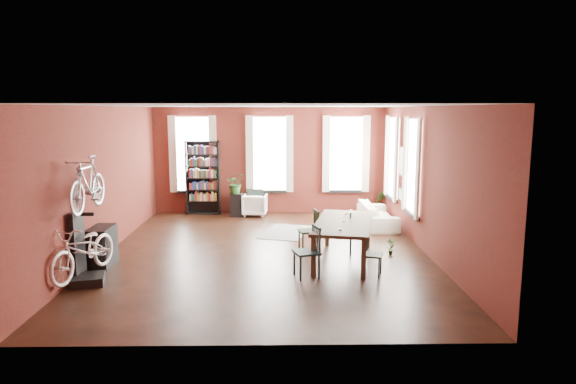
{
  "coord_description": "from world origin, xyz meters",
  "views": [
    {
      "loc": [
        0.3,
        -10.97,
        3.13
      ],
      "look_at": [
        0.49,
        0.6,
        1.26
      ],
      "focal_mm": 32.0,
      "sensor_mm": 36.0,
      "label": 1
    }
  ],
  "objects_px": {
    "dining_chair_d": "(359,233)",
    "console_table": "(102,246)",
    "dining_chair_c": "(372,255)",
    "dining_table": "(343,241)",
    "plant_stand": "(237,205)",
    "cream_sofa": "(378,211)",
    "white_armchair": "(255,204)",
    "bicycle_floor": "(82,225)",
    "dining_chair_a": "(307,252)",
    "dining_chair_b": "(308,231)",
    "bike_trainer": "(88,280)",
    "bookshelf": "(203,178)"
  },
  "relations": [
    {
      "from": "dining_chair_b",
      "to": "console_table",
      "type": "distance_m",
      "value": 4.35
    },
    {
      "from": "dining_chair_a",
      "to": "dining_chair_d",
      "type": "distance_m",
      "value": 1.96
    },
    {
      "from": "white_armchair",
      "to": "cream_sofa",
      "type": "bearing_deg",
      "value": 162.5
    },
    {
      "from": "dining_table",
      "to": "white_armchair",
      "type": "distance_m",
      "value": 5.09
    },
    {
      "from": "bookshelf",
      "to": "dining_table",
      "type": "bearing_deg",
      "value": -53.69
    },
    {
      "from": "bicycle_floor",
      "to": "plant_stand",
      "type": "bearing_deg",
      "value": 82.55
    },
    {
      "from": "bookshelf",
      "to": "dining_chair_a",
      "type": "bearing_deg",
      "value": -64.9
    },
    {
      "from": "white_armchair",
      "to": "console_table",
      "type": "height_order",
      "value": "console_table"
    },
    {
      "from": "dining_chair_d",
      "to": "white_armchair",
      "type": "height_order",
      "value": "dining_chair_d"
    },
    {
      "from": "dining_chair_d",
      "to": "console_table",
      "type": "bearing_deg",
      "value": 107.2
    },
    {
      "from": "dining_table",
      "to": "cream_sofa",
      "type": "bearing_deg",
      "value": 79.52
    },
    {
      "from": "dining_table",
      "to": "bookshelf",
      "type": "bearing_deg",
      "value": 138.18
    },
    {
      "from": "bookshelf",
      "to": "bike_trainer",
      "type": "relative_size",
      "value": 3.97
    },
    {
      "from": "cream_sofa",
      "to": "bicycle_floor",
      "type": "relative_size",
      "value": 1.12
    },
    {
      "from": "dining_chair_b",
      "to": "bike_trainer",
      "type": "bearing_deg",
      "value": -73.67
    },
    {
      "from": "bike_trainer",
      "to": "console_table",
      "type": "xyz_separation_m",
      "value": [
        -0.1,
        1.11,
        0.32
      ]
    },
    {
      "from": "dining_chair_b",
      "to": "cream_sofa",
      "type": "xyz_separation_m",
      "value": [
        2.01,
        2.44,
        -0.05
      ]
    },
    {
      "from": "cream_sofa",
      "to": "plant_stand",
      "type": "relative_size",
      "value": 3.07
    },
    {
      "from": "plant_stand",
      "to": "bike_trainer",
      "type": "bearing_deg",
      "value": -110.35
    },
    {
      "from": "dining_chair_c",
      "to": "dining_chair_d",
      "type": "bearing_deg",
      "value": 19.46
    },
    {
      "from": "dining_chair_c",
      "to": "bicycle_floor",
      "type": "distance_m",
      "value": 5.33
    },
    {
      "from": "dining_chair_a",
      "to": "cream_sofa",
      "type": "relative_size",
      "value": 0.47
    },
    {
      "from": "cream_sofa",
      "to": "bicycle_floor",
      "type": "height_order",
      "value": "bicycle_floor"
    },
    {
      "from": "dining_chair_d",
      "to": "console_table",
      "type": "xyz_separation_m",
      "value": [
        -5.3,
        -0.76,
        -0.07
      ]
    },
    {
      "from": "dining_table",
      "to": "dining_chair_b",
      "type": "relative_size",
      "value": 2.69
    },
    {
      "from": "dining_chair_a",
      "to": "plant_stand",
      "type": "bearing_deg",
      "value": -179.22
    },
    {
      "from": "dining_chair_a",
      "to": "plant_stand",
      "type": "relative_size",
      "value": 1.43
    },
    {
      "from": "dining_chair_c",
      "to": "plant_stand",
      "type": "xyz_separation_m",
      "value": [
        -3.03,
        5.5,
        -0.06
      ]
    },
    {
      "from": "dining_chair_a",
      "to": "dining_chair_b",
      "type": "bearing_deg",
      "value": 158.89
    },
    {
      "from": "console_table",
      "to": "bicycle_floor",
      "type": "height_order",
      "value": "bicycle_floor"
    },
    {
      "from": "white_armchair",
      "to": "plant_stand",
      "type": "xyz_separation_m",
      "value": [
        -0.53,
        -0.1,
        -0.01
      ]
    },
    {
      "from": "dining_chair_d",
      "to": "console_table",
      "type": "height_order",
      "value": "dining_chair_d"
    },
    {
      "from": "dining_chair_d",
      "to": "cream_sofa",
      "type": "bearing_deg",
      "value": -9.77
    },
    {
      "from": "bookshelf",
      "to": "white_armchair",
      "type": "distance_m",
      "value": 1.75
    },
    {
      "from": "dining_chair_a",
      "to": "dining_chair_c",
      "type": "distance_m",
      "value": 1.26
    },
    {
      "from": "dining_table",
      "to": "plant_stand",
      "type": "height_order",
      "value": "dining_table"
    },
    {
      "from": "dining_chair_d",
      "to": "white_armchair",
      "type": "relative_size",
      "value": 1.34
    },
    {
      "from": "white_armchair",
      "to": "bike_trainer",
      "type": "bearing_deg",
      "value": 70.94
    },
    {
      "from": "dining_chair_a",
      "to": "bicycle_floor",
      "type": "height_order",
      "value": "bicycle_floor"
    },
    {
      "from": "white_armchair",
      "to": "plant_stand",
      "type": "relative_size",
      "value": 1.04
    },
    {
      "from": "bicycle_floor",
      "to": "dining_chair_a",
      "type": "bearing_deg",
      "value": 18.03
    },
    {
      "from": "dining_chair_b",
      "to": "dining_chair_d",
      "type": "bearing_deg",
      "value": 63.29
    },
    {
      "from": "dining_chair_a",
      "to": "white_armchair",
      "type": "height_order",
      "value": "dining_chair_a"
    },
    {
      "from": "bookshelf",
      "to": "bicycle_floor",
      "type": "xyz_separation_m",
      "value": [
        -1.21,
        -6.31,
        -0.01
      ]
    },
    {
      "from": "bookshelf",
      "to": "white_armchair",
      "type": "relative_size",
      "value": 3.13
    },
    {
      "from": "dining_chair_c",
      "to": "cream_sofa",
      "type": "bearing_deg",
      "value": 6.02
    },
    {
      "from": "bookshelf",
      "to": "white_armchair",
      "type": "bearing_deg",
      "value": -10.01
    },
    {
      "from": "bicycle_floor",
      "to": "dining_chair_c",
      "type": "bearing_deg",
      "value": 17.91
    },
    {
      "from": "dining_chair_c",
      "to": "bicycle_floor",
      "type": "xyz_separation_m",
      "value": [
        -5.27,
        -0.43,
        0.69
      ]
    },
    {
      "from": "cream_sofa",
      "to": "console_table",
      "type": "height_order",
      "value": "cream_sofa"
    }
  ]
}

